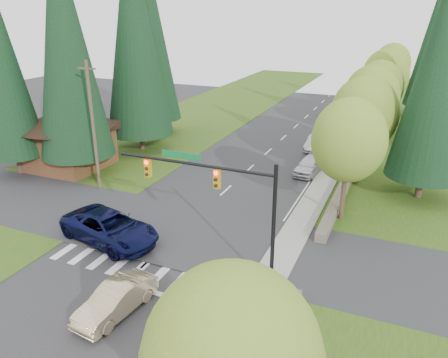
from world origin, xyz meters
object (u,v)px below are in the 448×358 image
Objects in this scene: parked_car_d at (346,121)px; parked_car_e at (343,114)px; suv_navy at (110,228)px; parked_car_a at (310,165)px; parked_car_b at (317,158)px; sedan_champagne at (116,300)px; parked_car_c at (316,143)px.

parked_car_e is at bearing 103.26° from parked_car_d.
suv_navy is 18.73m from parked_car_a.
parked_car_b is at bearing -92.37° from parked_car_d.
parked_car_d is at bearing -77.51° from parked_car_e.
suv_navy is 35.22m from parked_car_d.
sedan_champagne is 0.98× the size of parked_car_d.
parked_car_c is 10.44m from parked_car_d.
parked_car_d reaches higher than parked_car_e.
parked_car_c is at bearing 105.78° from parked_car_a.
parked_car_d is (0.37, 17.43, 0.00)m from parked_car_a.
sedan_champagne is 43.38m from parked_car_e.
parked_car_e is at bearing 0.92° from suv_navy.
suv_navy is at bearing -106.19° from parked_car_c.
parked_car_e is (-0.62, 18.51, 0.08)m from parked_car_b.
parked_car_d is (1.40, 10.35, 0.07)m from parked_car_c.
suv_navy is 1.35× the size of parked_car_e.
parked_car_a is 1.04× the size of parked_car_b.
sedan_champagne is 0.98× the size of parked_car_a.
suv_navy is 1.56× the size of parked_car_c.
parked_car_a is at bearing -96.93° from parked_car_b.
parked_car_d is at bearing 90.89° from sedan_champagne.
parked_car_a is at bearing -14.46° from suv_navy.
parked_car_e reaches higher than parked_car_c.
parked_car_e is (-0.94, 3.65, -0.06)m from parked_car_d.
parked_car_a reaches higher than sedan_champagne.
sedan_champagne reaches higher than parked_car_e.
parked_car_c is 14.01m from parked_car_e.
parked_car_c is at bearing -4.79° from suv_navy.
parked_car_e is at bearing 89.71° from parked_car_c.
sedan_champagne is at bearing -96.62° from parked_car_e.
parked_car_a is at bearing 86.79° from sedan_champagne.
parked_car_d is at bearing 83.90° from parked_car_c.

